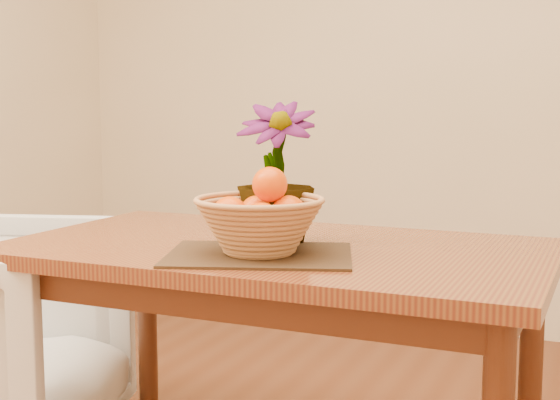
% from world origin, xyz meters
% --- Properties ---
extents(wall_back, '(4.00, 0.02, 2.70)m').
position_xyz_m(wall_back, '(0.00, 2.25, 1.35)').
color(wall_back, beige).
rests_on(wall_back, floor).
extents(table, '(1.40, 0.80, 0.75)m').
position_xyz_m(table, '(0.00, 0.30, 0.66)').
color(table, brown).
rests_on(table, floor).
extents(placemat, '(0.53, 0.46, 0.01)m').
position_xyz_m(placemat, '(0.03, 0.14, 0.75)').
color(placemat, '#342213').
rests_on(placemat, table).
extents(wicker_basket, '(0.32, 0.32, 0.13)m').
position_xyz_m(wicker_basket, '(0.03, 0.14, 0.82)').
color(wicker_basket, tan).
rests_on(wicker_basket, placemat).
extents(orange_pile, '(0.21, 0.20, 0.16)m').
position_xyz_m(orange_pile, '(0.03, 0.14, 0.87)').
color(orange_pile, red).
rests_on(orange_pile, wicker_basket).
extents(potted_plant, '(0.26, 0.26, 0.37)m').
position_xyz_m(potted_plant, '(-0.01, 0.30, 0.94)').
color(potted_plant, '#164A15').
rests_on(potted_plant, table).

